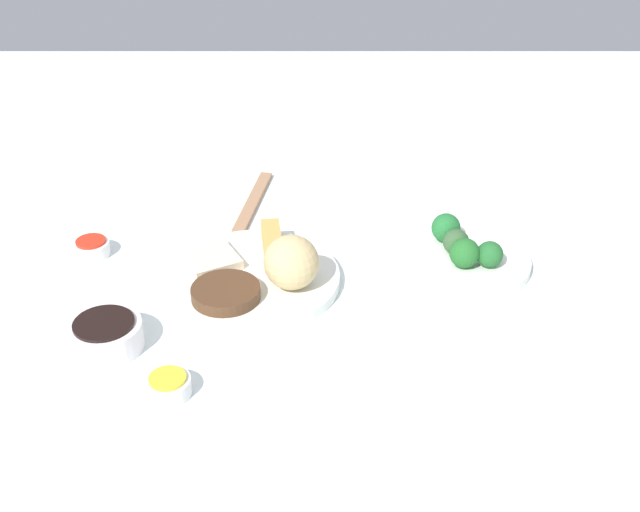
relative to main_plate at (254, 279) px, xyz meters
name	(u,v)px	position (x,y,z in m)	size (l,w,h in m)	color
tabletop	(264,301)	(0.02, -0.03, -0.02)	(2.20, 2.20, 0.02)	white
main_plate	(254,279)	(0.00, 0.00, 0.00)	(0.25, 0.25, 0.02)	white
rice_scoop	(294,262)	(0.06, -0.03, 0.05)	(0.08, 0.08, 0.08)	tan
spring_roll	(276,245)	(0.03, 0.06, 0.02)	(0.11, 0.03, 0.03)	gold
crab_rangoon_wonton	(214,259)	(-0.06, 0.03, 0.02)	(0.07, 0.07, 0.01)	beige
stir_fry_heap	(229,293)	(-0.03, -0.06, 0.02)	(0.09, 0.09, 0.02)	#4E311D
broccoli_plate	(462,260)	(0.30, 0.05, 0.00)	(0.21, 0.21, 0.01)	white
broccoli_floret_0	(459,242)	(0.30, 0.06, 0.03)	(0.04, 0.04, 0.04)	#355932
broccoli_floret_1	(493,255)	(0.34, 0.03, 0.03)	(0.04, 0.04, 0.04)	#22622B
broccoli_floret_2	(468,253)	(0.30, 0.02, 0.03)	(0.04, 0.04, 0.04)	#236628
broccoli_floret_3	(449,228)	(0.29, 0.10, 0.03)	(0.04, 0.04, 0.04)	#226D31
soy_sauce_bowl	(109,335)	(-0.17, -0.15, 0.01)	(0.09, 0.09, 0.04)	white
soy_sauce_bowl_liquid	(107,323)	(-0.17, -0.15, 0.03)	(0.08, 0.08, 0.00)	black
sauce_ramekin_sweet_and_sour	(95,248)	(-0.24, 0.08, 0.00)	(0.05, 0.05, 0.02)	white
sauce_ramekin_sweet_and_sour_liquid	(94,241)	(-0.24, 0.08, 0.02)	(0.04, 0.04, 0.00)	red
sauce_ramekin_hot_mustard	(171,386)	(-0.08, -0.23, 0.00)	(0.05, 0.05, 0.02)	white
sauce_ramekin_hot_mustard_liquid	(170,378)	(-0.08, -0.23, 0.02)	(0.04, 0.04, 0.00)	yellow
chopsticks_pair	(256,202)	(-0.01, 0.24, 0.00)	(0.21, 0.02, 0.01)	#A47754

